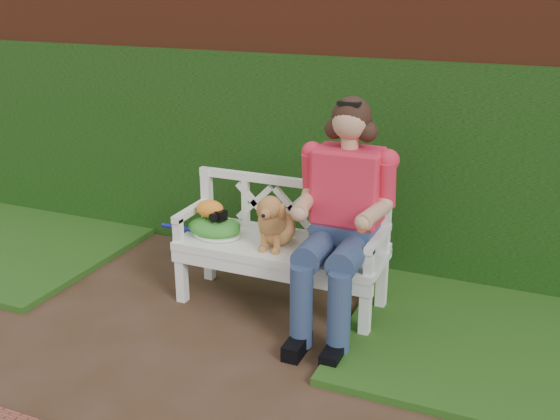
% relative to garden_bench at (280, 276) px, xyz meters
% --- Properties ---
extents(ground, '(60.00, 60.00, 0.00)m').
position_rel_garden_bench_xyz_m(ground, '(-0.54, -0.75, -0.24)').
color(ground, '#382514').
extents(brick_wall, '(10.00, 0.30, 2.20)m').
position_rel_garden_bench_xyz_m(brick_wall, '(-0.54, 1.15, 0.86)').
color(brick_wall, maroon).
rests_on(brick_wall, ground).
extents(ivy_hedge, '(10.00, 0.18, 1.70)m').
position_rel_garden_bench_xyz_m(ivy_hedge, '(-0.54, 0.93, 0.61)').
color(ivy_hedge, '#295719').
rests_on(ivy_hedge, ground).
extents(grass_right, '(2.60, 2.00, 0.05)m').
position_rel_garden_bench_xyz_m(grass_right, '(1.86, 0.15, -0.21)').
color(grass_right, '#234E10').
rests_on(grass_right, ground).
extents(garden_bench, '(1.58, 0.61, 0.48)m').
position_rel_garden_bench_xyz_m(garden_bench, '(0.00, 0.00, 0.00)').
color(garden_bench, white).
rests_on(garden_bench, ground).
extents(seated_woman, '(0.85, 1.03, 1.63)m').
position_rel_garden_bench_xyz_m(seated_woman, '(0.48, -0.02, 0.57)').
color(seated_woman, '#E43F66').
rests_on(seated_woman, ground).
extents(dog, '(0.40, 0.45, 0.41)m').
position_rel_garden_bench_xyz_m(dog, '(-0.02, -0.02, 0.44)').
color(dog, '#9F6C2B').
rests_on(dog, garden_bench).
extents(tennis_racket, '(0.74, 0.53, 0.03)m').
position_rel_garden_bench_xyz_m(tennis_racket, '(-0.53, -0.01, 0.26)').
color(tennis_racket, white).
rests_on(tennis_racket, garden_bench).
extents(green_bag, '(0.48, 0.43, 0.14)m').
position_rel_garden_bench_xyz_m(green_bag, '(-0.52, -0.01, 0.31)').
color(green_bag, '#188818').
rests_on(green_bag, garden_bench).
extents(camera_item, '(0.13, 0.12, 0.07)m').
position_rel_garden_bench_xyz_m(camera_item, '(-0.48, -0.02, 0.41)').
color(camera_item, black).
rests_on(camera_item, green_bag).
extents(baseball_glove, '(0.24, 0.20, 0.13)m').
position_rel_garden_bench_xyz_m(baseball_glove, '(-0.55, -0.01, 0.44)').
color(baseball_glove, orange).
rests_on(baseball_glove, green_bag).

